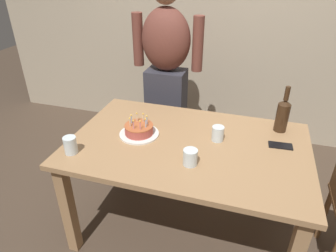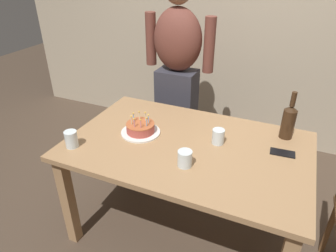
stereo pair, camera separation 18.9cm
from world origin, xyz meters
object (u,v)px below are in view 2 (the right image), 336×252
wine_bottle (289,121)px  birthday_cake (140,129)px  water_glass_near (218,137)px  water_glass_side (185,159)px  cell_phone (283,153)px  water_glass_far (71,139)px  person_man_bearded (177,75)px

wine_bottle → birthday_cake: bearing=-159.3°
water_glass_near → wine_bottle: size_ratio=0.30×
water_glass_near → water_glass_side: bearing=-109.6°
birthday_cake → water_glass_side: 0.45m
wine_bottle → cell_phone: size_ratio=2.21×
birthday_cake → water_glass_far: bearing=-134.9°
water_glass_far → cell_phone: size_ratio=0.74×
water_glass_near → water_glass_side: size_ratio=1.01×
water_glass_near → birthday_cake: bearing=-170.2°
water_glass_far → cell_phone: 1.29m
birthday_cake → water_glass_side: size_ratio=2.73×
cell_phone → water_glass_side: bearing=-148.9°
water_glass_near → water_glass_far: bearing=-153.9°
water_glass_near → cell_phone: water_glass_near is taller
birthday_cake → person_man_bearded: 0.80m
water_glass_far → water_glass_side: 0.72m
water_glass_far → wine_bottle: 1.37m
water_glass_far → water_glass_side: water_glass_far is taller
water_glass_far → cell_phone: (1.21, 0.44, -0.05)m
cell_phone → person_man_bearded: person_man_bearded is taller
birthday_cake → cell_phone: birthday_cake is taller
person_man_bearded → water_glass_far: bearing=77.1°
birthday_cake → water_glass_near: birthday_cake is taller
water_glass_far → water_glass_near: bearing=26.1°
water_glass_far → person_man_bearded: bearing=77.1°
water_glass_side → wine_bottle: bearing=48.2°
water_glass_side → person_man_bearded: size_ratio=0.06×
person_man_bearded → wine_bottle: bearing=154.4°
person_man_bearded → water_glass_near: bearing=128.7°
water_glass_side → wine_bottle: 0.74m
birthday_cake → wine_bottle: (0.89, 0.34, 0.09)m
water_glass_near → wine_bottle: 0.46m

